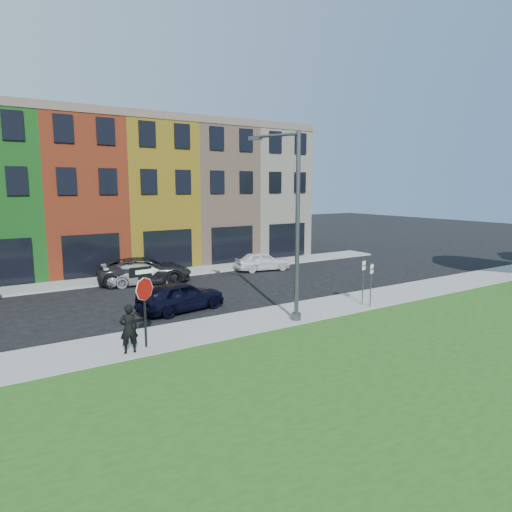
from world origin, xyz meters
TOP-DOWN VIEW (x-y plane):
  - ground at (0.00, 0.00)m, footprint 120.00×120.00m
  - sidewalk_near at (2.00, 3.00)m, footprint 40.00×3.00m
  - sidewalk_far at (-3.00, 15.00)m, footprint 40.00×2.40m
  - rowhouse_block at (-2.50, 21.18)m, footprint 30.00×10.12m
  - stop_sign at (-6.50, 2.33)m, footprint 1.05×0.14m
  - man at (-7.16, 2.11)m, footprint 0.68×0.50m
  - sedan_near at (-3.39, 6.40)m, footprint 3.05×4.70m
  - parked_car_silver at (-2.93, 13.07)m, footprint 3.13×4.98m
  - parked_car_dark at (-2.67, 13.34)m, footprint 5.06×6.65m
  - parked_car_white at (5.46, 12.89)m, footprint 2.95×4.35m
  - street_lamp at (-0.14, 2.27)m, footprint 1.23×2.44m
  - parking_sign_a at (4.11, 2.32)m, footprint 0.31×0.14m
  - parking_sign_b at (4.18, 1.89)m, footprint 0.31×0.14m

SIDE VIEW (x-z plane):
  - ground at x=0.00m, z-range 0.00..0.00m
  - sidewalk_near at x=2.00m, z-range 0.00..0.12m
  - sidewalk_far at x=-3.00m, z-range 0.00..0.12m
  - parked_car_white at x=5.46m, z-range 0.00..1.29m
  - parked_car_silver at x=-2.93m, z-range 0.00..1.29m
  - sedan_near at x=-3.39m, z-range 0.00..1.41m
  - parked_car_dark at x=-2.67m, z-range 0.00..1.52m
  - man at x=-7.16m, z-range 0.12..1.80m
  - parking_sign_b at x=4.18m, z-range 0.39..2.47m
  - parking_sign_a at x=4.11m, z-range 0.39..2.60m
  - stop_sign at x=-6.50m, z-range 0.73..3.60m
  - street_lamp at x=-0.14m, z-range 0.15..7.90m
  - rowhouse_block at x=-2.50m, z-range -0.01..9.99m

